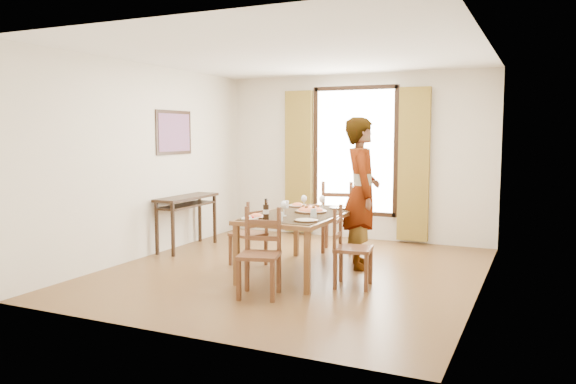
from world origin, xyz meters
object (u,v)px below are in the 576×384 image
at_px(console_table, 187,204).
at_px(pasta_platter, 311,208).
at_px(man, 362,193).
at_px(dining_table, 301,218).

relative_size(console_table, pasta_platter, 3.00).
bearing_deg(man, dining_table, 112.63).
distance_m(dining_table, man, 0.88).
relative_size(dining_table, man, 0.93).
relative_size(man, pasta_platter, 4.86).
xyz_separation_m(man, pasta_platter, (-0.50, -0.50, -0.17)).
bearing_deg(pasta_platter, man, 45.25).
bearing_deg(console_table, man, -0.93).
bearing_deg(man, pasta_platter, 112.65).
xyz_separation_m(console_table, man, (2.74, -0.04, 0.29)).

